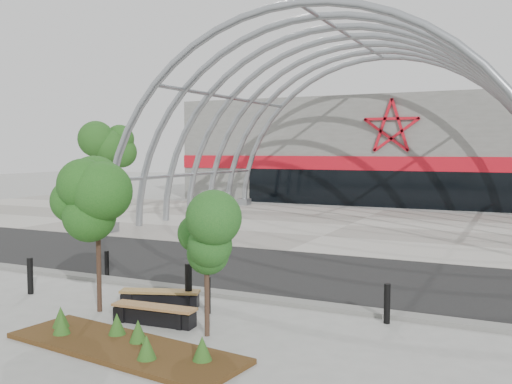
{
  "coord_description": "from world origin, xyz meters",
  "views": [
    {
      "loc": [
        8.56,
        -14.0,
        4.1
      ],
      "look_at": [
        0.0,
        4.0,
        2.6
      ],
      "focal_mm": 40.0,
      "sensor_mm": 36.0,
      "label": 1
    }
  ],
  "objects_px": {
    "street_tree_0": "(98,205)",
    "street_tree_1": "(207,228)",
    "bench_1": "(154,315)",
    "bench_0": "(160,299)",
    "bollard_2": "(188,285)"
  },
  "relations": [
    {
      "from": "street_tree_0",
      "to": "bench_1",
      "type": "bearing_deg",
      "value": -8.02
    },
    {
      "from": "street_tree_1",
      "to": "bench_0",
      "type": "height_order",
      "value": "street_tree_1"
    },
    {
      "from": "bench_0",
      "to": "bench_1",
      "type": "bearing_deg",
      "value": -60.22
    },
    {
      "from": "bench_0",
      "to": "bench_1",
      "type": "xyz_separation_m",
      "value": [
        0.73,
        -1.28,
        0.0
      ]
    },
    {
      "from": "street_tree_1",
      "to": "bench_0",
      "type": "relative_size",
      "value": 1.59
    },
    {
      "from": "bench_0",
      "to": "bench_1",
      "type": "height_order",
      "value": "bench_1"
    },
    {
      "from": "street_tree_1",
      "to": "bench_0",
      "type": "bearing_deg",
      "value": 146.97
    },
    {
      "from": "bench_1",
      "to": "bollard_2",
      "type": "height_order",
      "value": "bollard_2"
    },
    {
      "from": "bench_1",
      "to": "street_tree_0",
      "type": "bearing_deg",
      "value": 171.98
    },
    {
      "from": "street_tree_0",
      "to": "bench_0",
      "type": "height_order",
      "value": "street_tree_0"
    },
    {
      "from": "street_tree_0",
      "to": "street_tree_1",
      "type": "height_order",
      "value": "street_tree_0"
    },
    {
      "from": "bench_0",
      "to": "bollard_2",
      "type": "bearing_deg",
      "value": 22.63
    },
    {
      "from": "bench_0",
      "to": "street_tree_1",
      "type": "bearing_deg",
      "value": -33.03
    },
    {
      "from": "bench_1",
      "to": "bench_0",
      "type": "bearing_deg",
      "value": 119.78
    },
    {
      "from": "street_tree_0",
      "to": "bollard_2",
      "type": "bearing_deg",
      "value": 35.66
    }
  ]
}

